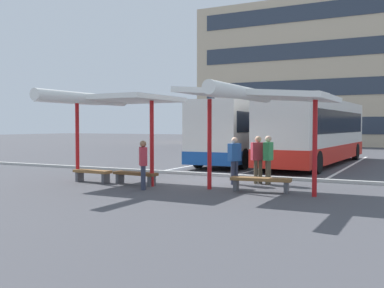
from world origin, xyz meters
The scene contains 17 objects.
ground_plane centered at (0.00, 0.00, 0.00)m, with size 160.00×160.00×0.00m, color #47474C.
terminal_building centered at (0.04, 36.43, 7.64)m, with size 32.03×11.16×17.99m.
coach_bus_0 centered at (-1.86, 8.28, 1.72)m, with size 2.92×10.34×3.64m.
coach_bus_1 centered at (1.95, 9.11, 1.73)m, with size 3.16×12.59×3.73m.
lane_stripe_0 centered at (-3.65, 9.65, 0.00)m, with size 0.16×14.00×0.01m, color white.
lane_stripe_1 centered at (0.00, 9.65, 0.00)m, with size 0.16×14.00×0.01m, color white.
lane_stripe_2 centered at (3.65, 9.65, 0.00)m, with size 0.16×14.00×0.01m, color white.
waiting_shelter_0 centered at (-2.88, -2.47, 2.93)m, with size 4.27×5.28×3.15m.
bench_0 centered at (-3.78, -2.23, 0.33)m, with size 1.53×0.45×0.45m.
bench_1 centered at (-1.98, -2.10, 0.34)m, with size 1.74×0.56×0.45m.
waiting_shelter_1 centered at (2.48, -2.20, 2.95)m, with size 4.38×5.36×3.24m.
bench_2 centered at (2.48, -1.75, 0.34)m, with size 1.92×0.66×0.45m.
platform_kerb centered at (0.00, 1.67, 0.06)m, with size 44.00×0.24×0.12m, color #ADADA8.
waiting_passenger_0 centered at (1.06, -0.40, 0.96)m, with size 0.38×0.53×1.67m.
waiting_passenger_1 centered at (1.74, 0.16, 0.99)m, with size 0.51×0.49×1.70m.
waiting_passenger_2 centered at (-1.06, -3.00, 0.91)m, with size 0.46×0.49×1.59m.
waiting_passenger_3 centered at (2.12, 0.14, 1.00)m, with size 0.23×0.50×1.72m.
Camera 1 is at (6.95, -15.20, 2.07)m, focal length 42.27 mm.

